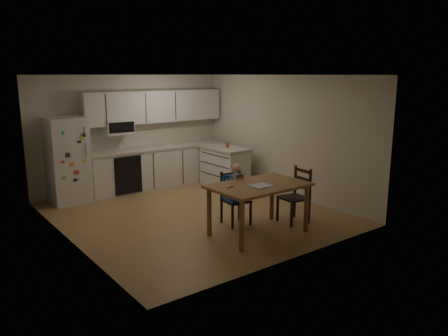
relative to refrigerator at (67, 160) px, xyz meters
name	(u,v)px	position (x,y,z in m)	size (l,w,h in m)	color
room	(179,143)	(1.55, -1.67, 0.40)	(4.52, 5.01, 2.51)	#9C7A47
refrigerator	(67,160)	(0.00, 0.00, 0.00)	(0.72, 0.70, 1.70)	silver
kitchen_run	(157,148)	(2.05, 0.09, 0.03)	(3.37, 0.62, 2.15)	silver
kitchen_island	(225,167)	(3.24, -0.88, -0.40)	(0.64, 1.22, 0.90)	silver
red_cup	(227,145)	(3.27, -0.93, 0.10)	(0.08, 0.08, 0.10)	red
dining_table	(259,191)	(1.82, -3.63, -0.14)	(1.53, 0.98, 0.82)	brown
napkin	(261,186)	(1.76, -3.74, -0.03)	(0.31, 0.27, 0.01)	silver
toddler_spoon	(230,187)	(1.33, -3.52, -0.02)	(0.02, 0.02, 0.12)	blue
chair_booster	(235,187)	(1.82, -3.01, -0.21)	(0.44, 0.44, 1.06)	black
chair_side	(298,191)	(2.76, -3.59, -0.31)	(0.46, 0.46, 0.95)	black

